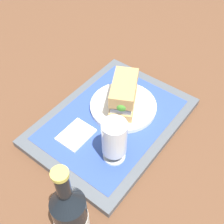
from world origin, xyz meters
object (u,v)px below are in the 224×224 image
(plate, at_px, (124,107))
(sandwich, at_px, (124,95))
(beer_bottle, at_px, (71,217))
(beer_glass, at_px, (114,140))

(plate, height_order, sandwich, sandwich)
(sandwich, bearing_deg, beer_bottle, -7.72)
(sandwich, relative_size, beer_glass, 1.16)
(plate, distance_m, beer_glass, 0.18)
(sandwich, height_order, beer_glass, beer_glass)
(sandwich, height_order, beer_bottle, beer_bottle)
(sandwich, xyz_separation_m, beer_bottle, (0.34, 0.13, 0.03))
(beer_glass, distance_m, beer_bottle, 0.21)
(beer_bottle, bearing_deg, plate, -159.82)
(plate, relative_size, beer_glass, 1.52)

